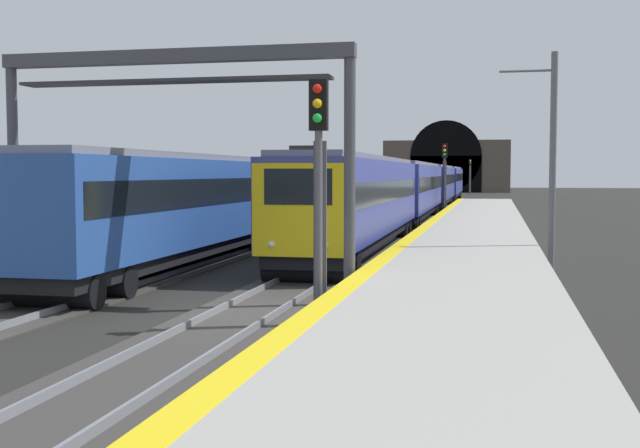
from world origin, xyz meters
The scene contains 13 objects.
ground_plane centered at (0.00, 0.00, 0.00)m, with size 320.00×320.00×0.00m, color black.
platform_right centered at (0.00, -4.57, 0.45)m, with size 112.00×4.69×0.90m, color #9E9B93.
platform_right_edge_strip centered at (0.00, -2.47, 0.91)m, with size 112.00×0.50×0.01m, color yellow.
track_main_line centered at (0.00, 0.00, 0.04)m, with size 160.00×2.89×0.21m.
track_adjacent_line centered at (0.00, 5.10, 0.04)m, with size 160.00×2.64×0.21m.
train_main_approaching centered at (45.68, 0.00, 2.23)m, with size 82.99×2.98×3.94m.
train_adjacent_platform centered at (26.84, 5.11, 2.24)m, with size 56.48×3.06×4.81m.
railway_signal_near centered at (-1.23, -1.88, 3.15)m, with size 0.39×0.38×5.21m.
railway_signal_mid centered at (40.67, -1.88, 3.25)m, with size 0.39×0.38×5.39m.
railway_signal_far centered at (100.59, -1.88, 3.06)m, with size 0.39×0.38×5.23m.
overhead_signal_gantry centered at (1.56, 2.55, 4.95)m, with size 0.70×9.43×6.40m.
tunnel_portal centered at (116.45, 2.55, 4.36)m, with size 2.95×20.93×11.91m.
catenary_mast_far centered at (9.59, -7.29, 3.70)m, with size 0.22×1.86×7.20m.
Camera 1 is at (-17.37, -5.48, 3.29)m, focal length 44.40 mm.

